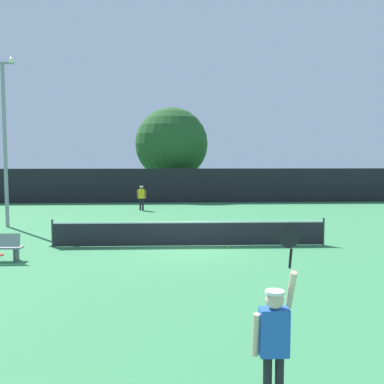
{
  "coord_description": "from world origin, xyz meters",
  "views": [
    {
      "loc": [
        -0.6,
        -16.99,
        3.48
      ],
      "look_at": [
        0.21,
        2.96,
        1.86
      ],
      "focal_mm": 41.59,
      "sensor_mm": 36.0,
      "label": 1
    }
  ],
  "objects_px": {
    "light_pole": "(5,132)",
    "parked_car_mid": "(246,185)",
    "player_serving": "(275,334)",
    "tennis_ball": "(228,247)",
    "parked_car_near": "(92,185)",
    "player_receiving": "(142,196)",
    "large_tree": "(172,144)"
  },
  "relations": [
    {
      "from": "large_tree",
      "to": "light_pole",
      "type": "bearing_deg",
      "value": -117.64
    },
    {
      "from": "tennis_ball",
      "to": "parked_car_near",
      "type": "height_order",
      "value": "parked_car_near"
    },
    {
      "from": "light_pole",
      "to": "parked_car_mid",
      "type": "height_order",
      "value": "light_pole"
    },
    {
      "from": "player_receiving",
      "to": "light_pole",
      "type": "distance_m",
      "value": 9.62
    },
    {
      "from": "player_receiving",
      "to": "parked_car_mid",
      "type": "distance_m",
      "value": 15.74
    },
    {
      "from": "light_pole",
      "to": "parked_car_near",
      "type": "distance_m",
      "value": 20.01
    },
    {
      "from": "player_receiving",
      "to": "parked_car_mid",
      "type": "xyz_separation_m",
      "value": [
        8.85,
        13.01,
        -0.17
      ]
    },
    {
      "from": "player_receiving",
      "to": "tennis_ball",
      "type": "height_order",
      "value": "player_receiving"
    },
    {
      "from": "player_serving",
      "to": "parked_car_mid",
      "type": "height_order",
      "value": "player_serving"
    },
    {
      "from": "parked_car_near",
      "to": "light_pole",
      "type": "bearing_deg",
      "value": -83.49
    },
    {
      "from": "player_serving",
      "to": "parked_car_near",
      "type": "bearing_deg",
      "value": 103.98
    },
    {
      "from": "player_serving",
      "to": "large_tree",
      "type": "relative_size",
      "value": 0.34
    },
    {
      "from": "light_pole",
      "to": "parked_car_near",
      "type": "bearing_deg",
      "value": 88.38
    },
    {
      "from": "tennis_ball",
      "to": "light_pole",
      "type": "xyz_separation_m",
      "value": [
        -10.25,
        5.51,
        4.63
      ]
    },
    {
      "from": "tennis_ball",
      "to": "light_pole",
      "type": "relative_size",
      "value": 0.01
    },
    {
      "from": "tennis_ball",
      "to": "large_tree",
      "type": "height_order",
      "value": "large_tree"
    },
    {
      "from": "tennis_ball",
      "to": "large_tree",
      "type": "relative_size",
      "value": 0.01
    },
    {
      "from": "light_pole",
      "to": "parked_car_mid",
      "type": "relative_size",
      "value": 1.92
    },
    {
      "from": "tennis_ball",
      "to": "light_pole",
      "type": "distance_m",
      "value": 12.52
    },
    {
      "from": "parked_car_near",
      "to": "player_receiving",
      "type": "bearing_deg",
      "value": -58.98
    },
    {
      "from": "player_serving",
      "to": "parked_car_near",
      "type": "distance_m",
      "value": 37.15
    },
    {
      "from": "player_serving",
      "to": "parked_car_mid",
      "type": "distance_m",
      "value": 36.27
    },
    {
      "from": "light_pole",
      "to": "parked_car_near",
      "type": "relative_size",
      "value": 1.85
    },
    {
      "from": "light_pole",
      "to": "parked_car_mid",
      "type": "xyz_separation_m",
      "value": [
        14.98,
        19.43,
        -3.88
      ]
    },
    {
      "from": "tennis_ball",
      "to": "parked_car_near",
      "type": "xyz_separation_m",
      "value": [
        -9.7,
        25.13,
        0.74
      ]
    },
    {
      "from": "player_serving",
      "to": "light_pole",
      "type": "height_order",
      "value": "light_pole"
    },
    {
      "from": "parked_car_near",
      "to": "large_tree",
      "type": "bearing_deg",
      "value": -21.78
    },
    {
      "from": "light_pole",
      "to": "large_tree",
      "type": "relative_size",
      "value": 1.09
    },
    {
      "from": "player_serving",
      "to": "tennis_ball",
      "type": "distance_m",
      "value": 11.0
    },
    {
      "from": "player_receiving",
      "to": "parked_car_mid",
      "type": "bearing_deg",
      "value": -124.22
    },
    {
      "from": "parked_car_near",
      "to": "parked_car_mid",
      "type": "xyz_separation_m",
      "value": [
        14.43,
        -0.19,
        0.0
      ]
    },
    {
      "from": "player_receiving",
      "to": "parked_car_mid",
      "type": "height_order",
      "value": "parked_car_mid"
    }
  ]
}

